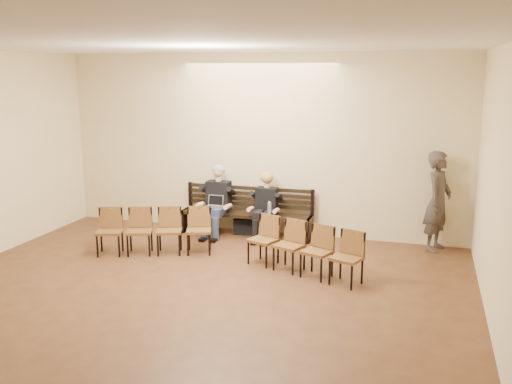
% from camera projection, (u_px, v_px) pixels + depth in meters
% --- Properties ---
extents(ground, '(10.00, 10.00, 0.00)m').
position_uv_depth(ground, '(141.00, 342.00, 6.78)').
color(ground, brown).
rests_on(ground, ground).
extents(room_walls, '(8.02, 10.01, 3.51)m').
position_uv_depth(room_walls, '(163.00, 123.00, 6.99)').
color(room_walls, beige).
rests_on(room_walls, ground).
extents(bench, '(2.60, 0.90, 0.45)m').
position_uv_depth(bench, '(246.00, 224.00, 11.13)').
color(bench, black).
rests_on(bench, ground).
extents(seated_man, '(0.57, 0.79, 1.37)m').
position_uv_depth(seated_man, '(217.00, 201.00, 11.08)').
color(seated_man, black).
rests_on(seated_man, ground).
extents(seated_woman, '(0.50, 0.70, 1.17)m').
position_uv_depth(seated_woman, '(265.00, 209.00, 10.83)').
color(seated_woman, black).
rests_on(seated_woman, ground).
extents(laptop, '(0.32, 0.26, 0.22)m').
position_uv_depth(laptop, '(214.00, 209.00, 10.94)').
color(laptop, silver).
rests_on(laptop, bench).
extents(water_bottle, '(0.08, 0.08, 0.23)m').
position_uv_depth(water_bottle, '(269.00, 214.00, 10.53)').
color(water_bottle, silver).
rests_on(water_bottle, bench).
extents(bag, '(0.45, 0.33, 0.31)m').
position_uv_depth(bag, '(245.00, 226.00, 11.26)').
color(bag, black).
rests_on(bag, ground).
extents(passerby, '(0.72, 0.88, 2.06)m').
position_uv_depth(passerby, '(438.00, 194.00, 10.06)').
color(passerby, '#3B3430').
rests_on(passerby, ground).
extents(chair_row_front, '(2.02, 1.09, 0.82)m').
position_uv_depth(chair_row_front, '(154.00, 231.00, 9.97)').
color(chair_row_front, brown).
rests_on(chair_row_front, ground).
extents(chair_row_back, '(2.01, 1.11, 0.81)m').
position_uv_depth(chair_row_back, '(303.00, 249.00, 8.99)').
color(chair_row_back, brown).
rests_on(chair_row_back, ground).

